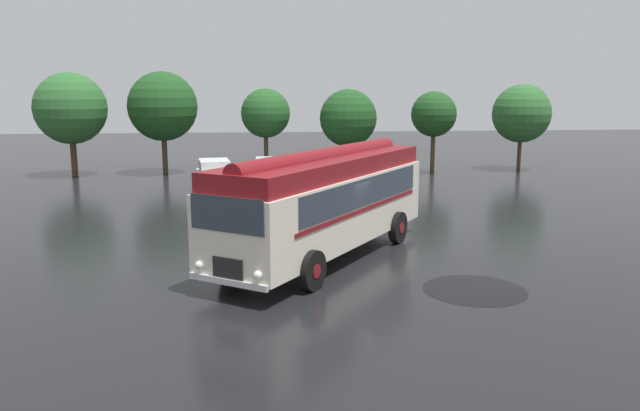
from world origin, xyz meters
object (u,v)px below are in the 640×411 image
vintage_bus (325,199)px  car_near_left (215,176)px  car_mid_right (316,173)px  car_mid_left (270,174)px

vintage_bus → car_near_left: vintage_bus is taller
vintage_bus → car_mid_right: (1.18, 14.06, -1.05)m
car_near_left → car_mid_left: (2.89, 0.42, 0.00)m
vintage_bus → car_near_left: bearing=107.3°
car_near_left → car_mid_right: (5.39, 0.52, 0.00)m
car_near_left → car_mid_left: 2.92m
vintage_bus → car_mid_right: vintage_bus is taller
car_mid_left → car_mid_right: (2.50, 0.10, 0.00)m
car_near_left → car_mid_right: same height
car_mid_right → car_near_left: bearing=-174.5°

